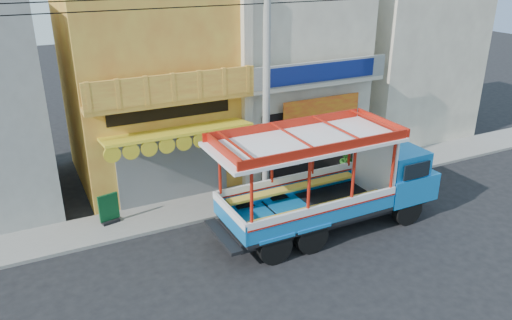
{
  "coord_description": "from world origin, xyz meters",
  "views": [
    {
      "loc": [
        -8.85,
        -11.68,
        8.8
      ],
      "look_at": [
        -1.8,
        2.5,
        2.23
      ],
      "focal_mm": 35.0,
      "sensor_mm": 36.0,
      "label": 1
    }
  ],
  "objects_px": {
    "potted_plant_a": "(352,159)",
    "potted_plant_c": "(347,158)",
    "utility_pole": "(270,72)",
    "songthaew_truck": "(342,178)",
    "green_sign": "(109,211)"
  },
  "relations": [
    {
      "from": "utility_pole",
      "to": "songthaew_truck",
      "type": "relative_size",
      "value": 3.53
    },
    {
      "from": "green_sign",
      "to": "potted_plant_c",
      "type": "distance_m",
      "value": 10.09
    },
    {
      "from": "green_sign",
      "to": "songthaew_truck",
      "type": "bearing_deg",
      "value": -25.74
    },
    {
      "from": "potted_plant_a",
      "to": "potted_plant_c",
      "type": "bearing_deg",
      "value": 79.49
    },
    {
      "from": "potted_plant_c",
      "to": "utility_pole",
      "type": "bearing_deg",
      "value": -56.15
    },
    {
      "from": "songthaew_truck",
      "to": "potted_plant_c",
      "type": "height_order",
      "value": "songthaew_truck"
    },
    {
      "from": "green_sign",
      "to": "potted_plant_c",
      "type": "xyz_separation_m",
      "value": [
        10.09,
        0.09,
        0.1
      ]
    },
    {
      "from": "songthaew_truck",
      "to": "potted_plant_c",
      "type": "xyz_separation_m",
      "value": [
        2.87,
        3.57,
        -1.11
      ]
    },
    {
      "from": "utility_pole",
      "to": "potted_plant_a",
      "type": "relative_size",
      "value": 25.19
    },
    {
      "from": "songthaew_truck",
      "to": "potted_plant_a",
      "type": "relative_size",
      "value": 7.13
    },
    {
      "from": "utility_pole",
      "to": "potted_plant_a",
      "type": "height_order",
      "value": "utility_pole"
    },
    {
      "from": "utility_pole",
      "to": "green_sign",
      "type": "xyz_separation_m",
      "value": [
        -5.77,
        0.93,
        -4.46
      ]
    },
    {
      "from": "potted_plant_a",
      "to": "potted_plant_c",
      "type": "relative_size",
      "value": 1.01
    },
    {
      "from": "utility_pole",
      "to": "songthaew_truck",
      "type": "bearing_deg",
      "value": -60.42
    },
    {
      "from": "utility_pole",
      "to": "green_sign",
      "type": "height_order",
      "value": "utility_pole"
    }
  ]
}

